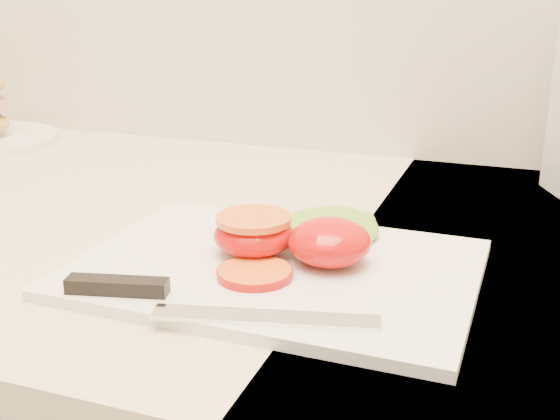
% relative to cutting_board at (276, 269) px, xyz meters
% --- Properties ---
extents(cutting_board, '(0.34, 0.25, 0.01)m').
position_rel_cutting_board_xyz_m(cutting_board, '(0.00, 0.00, 0.00)').
color(cutting_board, silver).
rests_on(cutting_board, counter).
extents(tomato_half_dome, '(0.07, 0.07, 0.04)m').
position_rel_cutting_board_xyz_m(tomato_half_dome, '(0.04, 0.02, 0.02)').
color(tomato_half_dome, red).
rests_on(tomato_half_dome, cutting_board).
extents(tomato_half_cut, '(0.07, 0.07, 0.04)m').
position_rel_cutting_board_xyz_m(tomato_half_cut, '(-0.03, 0.01, 0.02)').
color(tomato_half_cut, red).
rests_on(tomato_half_cut, cutting_board).
extents(tomato_slice_0, '(0.06, 0.06, 0.01)m').
position_rel_cutting_board_xyz_m(tomato_slice_0, '(-0.01, -0.03, 0.01)').
color(tomato_slice_0, orange).
rests_on(tomato_slice_0, cutting_board).
extents(lettuce_leaf_0, '(0.12, 0.12, 0.02)m').
position_rel_cutting_board_xyz_m(lettuce_leaf_0, '(0.03, 0.07, 0.02)').
color(lettuce_leaf_0, '#7ABB31').
rests_on(lettuce_leaf_0, cutting_board).
extents(knife, '(0.25, 0.06, 0.01)m').
position_rel_cutting_board_xyz_m(knife, '(-0.05, -0.10, 0.01)').
color(knife, silver).
rests_on(knife, cutting_board).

